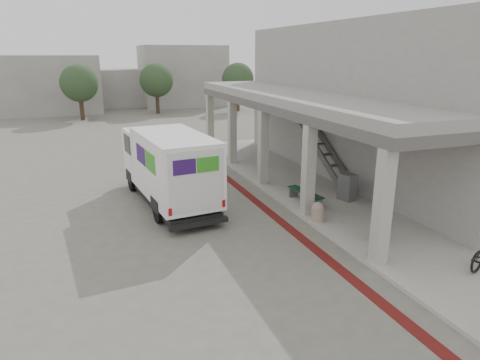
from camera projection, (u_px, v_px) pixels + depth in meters
name	position (u px, v px, depth m)	size (l,w,h in m)	color
ground	(258.00, 229.00, 14.34)	(120.00, 120.00, 0.00)	#605C53
bike_lane_stripe	(262.00, 206.00, 16.47)	(0.35, 40.00, 0.01)	#561311
sidewalk	(359.00, 213.00, 15.67)	(4.40, 28.00, 0.12)	gray
transit_building	(358.00, 104.00, 19.71)	(7.60, 17.00, 7.00)	gray
distant_backdrop	(101.00, 83.00, 44.82)	(28.00, 10.00, 6.50)	gray
tree_left	(79.00, 83.00, 36.88)	(3.20, 3.20, 4.80)	#38281C
tree_mid	(156.00, 80.00, 41.03)	(3.20, 3.20, 4.80)	#38281C
tree_right	(238.00, 79.00, 42.83)	(3.20, 3.20, 4.80)	#38281C
fedex_truck	(168.00, 165.00, 16.41)	(2.73, 6.90, 2.87)	black
bench	(305.00, 195.00, 16.46)	(0.64, 1.91, 0.44)	slate
bollard_near	(318.00, 211.00, 14.69)	(0.44, 0.44, 0.66)	gray
bollard_far	(377.00, 233.00, 13.02)	(0.38, 0.38, 0.58)	gray
utility_cabinet	(347.00, 187.00, 16.72)	(0.47, 0.63, 1.05)	slate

